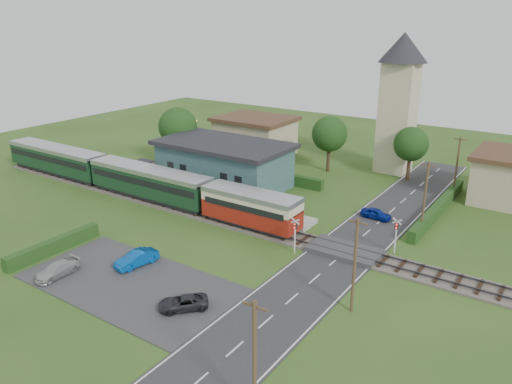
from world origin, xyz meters
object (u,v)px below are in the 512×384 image
Objects in this scene: car_on_road at (376,214)px; car_park_blue at (137,259)px; car_park_silver at (57,270)px; pedestrian_near at (256,203)px; station_building at (224,163)px; crossing_signal_near at (295,230)px; crossing_signal_far at (396,231)px; house_west at (255,135)px; pedestrian_far at (161,179)px; equipment_hut at (142,171)px; car_park_dark at (183,303)px; church_tower at (399,93)px; train at (130,177)px.

car_park_blue is at bearing 152.63° from car_on_road.
car_park_blue is 0.99× the size of car_park_silver.
station_building is at bearing -47.28° from pedestrian_near.
crossing_signal_near is 1.00× the size of crossing_signal_far.
house_west is 19.59m from pedestrian_far.
crossing_signal_near is at bearing 45.61° from car_park_silver.
house_west is at bearing 10.95° from pedestrian_far.
crossing_signal_far reaches higher than pedestrian_near.
equipment_hut is 2.91m from pedestrian_far.
house_west is 42.23m from car_park_dark.
car_park_blue is (11.88, -34.75, -2.10)m from house_west.
church_tower reaches higher than car_on_road.
train is 25.55m from car_park_dark.
train reaches higher than crossing_signal_near.
house_west is at bearing 100.62° from car_park_silver.
crossing_signal_near is 13.42m from car_park_blue.
equipment_hut reaches higher than car_on_road.
car_on_road is at bearing 121.13° from car_park_dark.
station_building reaches higher than equipment_hut.
pedestrian_near reaches higher than car_park_dark.
car_on_road is (26.01, 8.90, -1.60)m from train.
crossing_signal_far is 28.77m from pedestrian_far.
station_building is 4.30× the size of car_park_silver.
station_building is 27.59m from car_park_dark.
pedestrian_far is (-8.13, 19.97, 0.68)m from car_park_silver.
car_park_dark is at bearing 171.75° from car_on_road.
crossing_signal_near is at bearing -146.31° from crossing_signal_far.
train is 23.06m from house_west.
station_building reaches higher than car_park_dark.
house_west is (-5.00, 14.01, 0.10)m from station_building.
crossing_signal_near reaches higher than equipment_hut.
crossing_signal_near is (1.40, -28.41, -8.08)m from church_tower.
car_on_road is (-4.20, 6.51, -1.56)m from crossing_signal_far.
church_tower is 5.37× the size of crossing_signal_near.
car_on_road is at bearing -75.58° from church_tower.
pedestrian_near is (-6.03, -23.31, -8.79)m from church_tower.
house_west is at bearing 130.11° from crossing_signal_near.
crossing_signal_near is 19.51m from car_park_silver.
crossing_signal_far is 21.95m from car_park_blue.
car_on_road is 30.24m from car_park_silver.
station_building is at bearing 95.87° from car_park_silver.
car_park_blue is 19.40m from pedestrian_far.
crossing_signal_far is (7.20, 4.80, 0.00)m from crossing_signal_near.
house_west is at bearing -171.47° from church_tower.
car_on_road is at bearing 18.90° from train.
equipment_hut is at bearing 106.78° from pedestrian_far.
car_park_silver is (7.99, -39.50, -2.17)m from house_west.
station_building is 5.14× the size of car_on_road.
station_building is 4.88× the size of crossing_signal_near.
church_tower is (23.00, 22.80, 8.48)m from equipment_hut.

